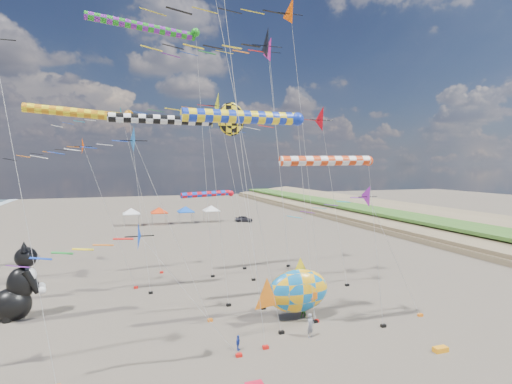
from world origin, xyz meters
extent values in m
cylinder|color=#B2B2B2|center=(-0.89, 5.95, 11.00)|extent=(2.09, 0.02, 22.00)
cube|color=black|center=(0.14, 5.95, 0.10)|extent=(0.36, 0.24, 0.20)
cylinder|color=#B2B2B2|center=(0.07, 7.65, 12.04)|extent=(3.72, 0.02, 24.08)
cube|color=black|center=(1.92, 7.65, 0.10)|extent=(0.36, 0.24, 0.20)
cone|color=#22CDD5|center=(-6.82, 25.51, 16.26)|extent=(1.90, 2.04, 2.10)
cylinder|color=#B2B2B2|center=(-5.47, 25.51, 8.13)|extent=(2.72, 0.02, 16.26)
cube|color=black|center=(-4.12, 25.51, 0.10)|extent=(0.36, 0.24, 0.20)
cone|color=purple|center=(10.08, 7.06, 9.11)|extent=(1.59, 1.71, 1.76)
cylinder|color=#B2B2B2|center=(11.50, 7.06, 4.56)|extent=(2.86, 0.02, 9.12)
cube|color=black|center=(12.92, 7.06, 0.10)|extent=(0.36, 0.24, 0.20)
cone|color=#C0030E|center=(9.95, 15.33, 15.20)|extent=(2.24, 2.40, 2.48)
cylinder|color=#B2B2B2|center=(10.87, 15.33, 7.60)|extent=(1.87, 0.02, 15.20)
cube|color=black|center=(11.79, 15.33, 0.10)|extent=(0.36, 0.24, 0.20)
cone|color=#1B6CB5|center=(-5.15, 11.29, 13.03)|extent=(1.88, 2.01, 2.08)
cylinder|color=#B2B2B2|center=(-3.64, 11.29, 6.51)|extent=(3.03, 0.02, 13.03)
cube|color=black|center=(-2.14, 11.29, 0.10)|extent=(0.36, 0.24, 0.20)
cylinder|color=#B2B2B2|center=(-12.56, 5.31, 8.78)|extent=(2.37, 0.02, 17.57)
cone|color=#E2F212|center=(2.06, 19.86, 16.85)|extent=(2.28, 2.44, 2.52)
cylinder|color=#B2B2B2|center=(3.08, 19.86, 8.42)|extent=(2.06, 0.02, 16.85)
cube|color=black|center=(4.10, 19.86, 0.10)|extent=(0.36, 0.24, 0.20)
cone|color=#FF4B02|center=(-9.47, 21.02, 12.96)|extent=(1.53, 1.63, 1.68)
cylinder|color=#B2B2B2|center=(-8.18, 21.02, 6.48)|extent=(2.62, 0.02, 12.96)
cube|color=black|center=(-6.88, 21.02, 0.10)|extent=(0.36, 0.24, 0.20)
cone|color=#E31C8B|center=(7.11, 23.64, 23.01)|extent=(2.64, 2.83, 2.92)
cylinder|color=#B2B2B2|center=(8.29, 23.64, 11.50)|extent=(2.39, 0.02, 23.01)
cube|color=black|center=(9.47, 23.64, 0.10)|extent=(0.36, 0.24, 0.20)
cone|color=blue|center=(-5.59, 5.51, 7.60)|extent=(1.56, 1.67, 1.73)
cylinder|color=#B2B2B2|center=(-3.65, 5.51, 3.80)|extent=(3.91, 0.02, 7.61)
cube|color=black|center=(-1.71, 5.51, 0.10)|extent=(0.36, 0.24, 0.20)
cone|color=black|center=(5.43, 17.47, 21.58)|extent=(2.83, 3.03, 3.12)
cylinder|color=#B2B2B2|center=(6.24, 17.47, 10.79)|extent=(1.65, 0.02, 21.58)
cube|color=black|center=(7.05, 17.47, 0.10)|extent=(0.36, 0.24, 0.20)
cone|color=#FF5302|center=(7.48, 16.23, 24.43)|extent=(2.40, 2.57, 2.65)
cylinder|color=#B2B2B2|center=(8.43, 16.23, 12.22)|extent=(1.93, 0.02, 24.43)
cube|color=black|center=(9.38, 16.23, 0.10)|extent=(0.36, 0.24, 0.20)
cylinder|color=#122FB5|center=(-0.53, 8.58, 14.41)|extent=(7.88, 0.85, 0.85)
sphere|color=#122FB5|center=(3.41, 8.58, 14.41)|extent=(0.89, 0.89, 0.89)
cylinder|color=#B2B2B2|center=(4.16, 8.58, 7.21)|extent=(1.52, 0.02, 14.42)
cube|color=black|center=(4.91, 8.58, 0.10)|extent=(0.36, 0.24, 0.20)
cylinder|color=black|center=(-5.19, 13.85, 14.64)|extent=(7.27, 0.68, 0.68)
sphere|color=black|center=(-1.56, 13.85, 14.64)|extent=(0.72, 0.72, 0.72)
cylinder|color=#B2B2B2|center=(-0.81, 13.85, 7.32)|extent=(1.52, 0.02, 14.64)
cube|color=black|center=(-0.06, 13.85, 0.10)|extent=(0.36, 0.24, 0.20)
cylinder|color=#1B971B|center=(-5.79, 22.34, 23.89)|extent=(9.79, 0.77, 0.77)
sphere|color=#1B971B|center=(-0.90, 22.34, 23.89)|extent=(0.81, 0.81, 0.81)
cylinder|color=#B2B2B2|center=(-0.15, 22.34, 11.95)|extent=(1.52, 0.02, 23.90)
cube|color=black|center=(0.60, 22.34, 0.10)|extent=(0.36, 0.24, 0.20)
cylinder|color=orange|center=(-11.16, 19.03, 15.49)|extent=(7.87, 0.74, 0.74)
sphere|color=orange|center=(-7.22, 19.03, 15.49)|extent=(0.78, 0.78, 0.78)
cylinder|color=#B2B2B2|center=(-6.47, 19.03, 7.75)|extent=(1.52, 0.02, 15.49)
cube|color=black|center=(-5.72, 19.03, 0.10)|extent=(0.36, 0.24, 0.20)
cylinder|color=red|center=(4.41, 6.31, 11.58)|extent=(6.29, 0.63, 0.63)
sphere|color=red|center=(7.56, 6.31, 11.58)|extent=(0.66, 0.66, 0.66)
cylinder|color=#B2B2B2|center=(8.31, 6.31, 5.79)|extent=(1.52, 0.02, 11.58)
cube|color=black|center=(9.06, 6.31, 0.10)|extent=(0.36, 0.24, 0.20)
cylinder|color=red|center=(0.40, 24.20, 8.27)|extent=(5.32, 0.58, 0.58)
sphere|color=red|center=(3.06, 24.20, 8.27)|extent=(0.61, 0.61, 0.61)
cylinder|color=#B2B2B2|center=(3.81, 24.20, 4.13)|extent=(1.52, 0.02, 8.27)
cube|color=black|center=(4.56, 24.20, 0.10)|extent=(0.36, 0.24, 0.20)
ellipsoid|color=yellow|center=(0.34, 14.31, 14.90)|extent=(2.20, 0.40, 2.64)
cone|color=yellow|center=(-1.16, 14.31, 14.90)|extent=(0.12, 1.80, 1.80)
cylinder|color=#B2B2B2|center=(1.34, 13.31, 7.45)|extent=(2.03, 2.03, 14.91)
cube|color=black|center=(2.34, 12.31, 0.10)|extent=(0.36, 0.24, 0.20)
ellipsoid|color=#1273B7|center=(4.03, 9.60, 2.13)|extent=(5.07, 2.99, 3.17)
cone|color=orange|center=(1.28, 9.60, 2.13)|extent=(2.29, 0.68, 2.32)
cone|color=yellow|center=(4.24, 9.60, 3.72)|extent=(1.67, 0.51, 1.69)
cylinder|color=#B2B2B2|center=(5.16, 9.10, 0.80)|extent=(0.31, 1.04, 1.63)
cube|color=red|center=(5.03, 8.60, 0.10)|extent=(0.36, 0.24, 0.20)
imported|color=gray|center=(3.52, 6.56, 0.79)|extent=(0.68, 0.61, 1.57)
imported|color=#257521|center=(4.62, 9.68, 0.60)|extent=(0.66, 0.56, 1.21)
imported|color=#213BAA|center=(-1.51, 6.34, 0.47)|extent=(0.52, 0.57, 0.93)
cube|color=orange|center=(10.03, 2.10, 0.15)|extent=(0.90, 0.44, 0.30)
cube|color=#151BD3|center=(5.78, 17.49, 0.15)|extent=(0.90, 0.44, 0.30)
cube|color=white|center=(-6.00, 60.00, 2.25)|extent=(3.00, 3.00, 0.15)
pyramid|color=white|center=(-6.00, 60.00, 3.30)|extent=(4.20, 4.20, 1.00)
cylinder|color=#999999|center=(-7.30, 58.70, 1.10)|extent=(0.08, 0.08, 2.20)
cylinder|color=#999999|center=(-4.70, 58.70, 1.10)|extent=(0.08, 0.08, 2.20)
cylinder|color=#999999|center=(-7.30, 61.30, 1.10)|extent=(0.08, 0.08, 2.20)
cylinder|color=#999999|center=(-4.70, 61.30, 1.10)|extent=(0.08, 0.08, 2.20)
cube|color=red|center=(-1.00, 60.00, 2.25)|extent=(3.00, 3.00, 0.15)
pyramid|color=red|center=(-1.00, 60.00, 3.30)|extent=(4.20, 4.20, 1.00)
cylinder|color=#999999|center=(-2.30, 58.70, 1.10)|extent=(0.08, 0.08, 2.20)
cylinder|color=#999999|center=(0.30, 58.70, 1.10)|extent=(0.08, 0.08, 2.20)
cylinder|color=#999999|center=(-2.30, 61.30, 1.10)|extent=(0.08, 0.08, 2.20)
cylinder|color=#999999|center=(0.30, 61.30, 1.10)|extent=(0.08, 0.08, 2.20)
cube|color=blue|center=(4.00, 60.00, 2.25)|extent=(3.00, 3.00, 0.15)
pyramid|color=blue|center=(4.00, 60.00, 3.30)|extent=(4.20, 4.20, 1.00)
cylinder|color=#999999|center=(2.70, 58.70, 1.10)|extent=(0.08, 0.08, 2.20)
cylinder|color=#999999|center=(5.30, 58.70, 1.10)|extent=(0.08, 0.08, 2.20)
cylinder|color=#999999|center=(2.70, 61.30, 1.10)|extent=(0.08, 0.08, 2.20)
cylinder|color=#999999|center=(5.30, 61.30, 1.10)|extent=(0.08, 0.08, 2.20)
cube|color=white|center=(9.00, 60.00, 2.25)|extent=(3.00, 3.00, 0.15)
pyramid|color=white|center=(9.00, 60.00, 3.30)|extent=(4.20, 4.20, 1.00)
cylinder|color=#999999|center=(7.70, 58.70, 1.10)|extent=(0.08, 0.08, 2.20)
cylinder|color=#999999|center=(10.30, 58.70, 1.10)|extent=(0.08, 0.08, 2.20)
cylinder|color=#999999|center=(7.70, 61.30, 1.10)|extent=(0.08, 0.08, 2.20)
cylinder|color=#999999|center=(10.30, 61.30, 1.10)|extent=(0.08, 0.08, 2.20)
imported|color=#26262D|center=(15.04, 58.00, 0.60)|extent=(3.74, 2.97, 1.19)
camera|label=1|loc=(-8.24, -16.36, 11.36)|focal=28.00mm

